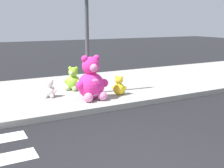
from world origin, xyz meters
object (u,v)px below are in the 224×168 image
at_px(plush_yellow, 119,87).
at_px(plush_white, 50,90).
at_px(plush_pink_large, 92,82).
at_px(sign_pole, 87,34).
at_px(plush_lime, 73,81).

xyz_separation_m(plush_yellow, plush_white, (-1.83, 0.67, -0.02)).
distance_m(plush_pink_large, plush_white, 1.22).
relative_size(plush_pink_large, plush_white, 2.33).
xyz_separation_m(sign_pole, plush_pink_large, (-0.14, -0.58, -1.22)).
bearing_deg(sign_pole, plush_lime, 108.37).
relative_size(sign_pole, plush_yellow, 5.82).
bearing_deg(plush_pink_large, plush_yellow, 3.65).
xyz_separation_m(plush_pink_large, plush_lime, (-0.07, 1.23, -0.19)).
bearing_deg(sign_pole, plush_yellow, -35.52).
distance_m(plush_pink_large, plush_lime, 1.25).
bearing_deg(plush_lime, sign_pole, -71.63).
height_order(plush_yellow, plush_white, plush_yellow).
bearing_deg(plush_pink_large, sign_pole, 76.30).
xyz_separation_m(plush_pink_large, plush_yellow, (0.88, 0.06, -0.25)).
relative_size(plush_pink_large, plush_yellow, 2.16).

